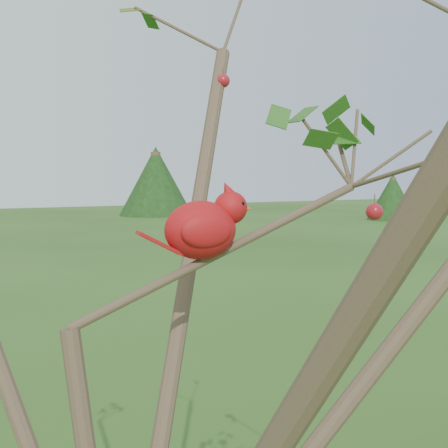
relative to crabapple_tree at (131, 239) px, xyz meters
name	(u,v)px	position (x,y,z in m)	size (l,w,h in m)	color
crabapple_tree	(131,239)	(0.00, 0.00, 0.00)	(2.35, 2.05, 2.95)	#443324
cardinal	(204,227)	(0.18, 0.10, 0.00)	(0.24, 0.13, 0.17)	#B60F19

